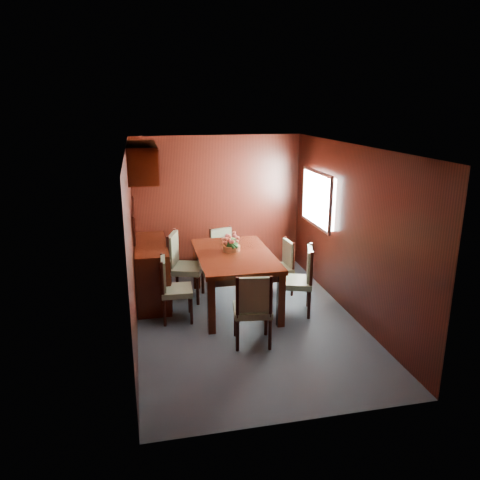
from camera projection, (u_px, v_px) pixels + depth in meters
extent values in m
plane|color=#37434C|center=(246.00, 319.00, 6.59)|extent=(4.50, 4.50, 0.00)
cube|color=black|center=(132.00, 244.00, 5.94)|extent=(0.02, 4.50, 2.40)
cube|color=black|center=(350.00, 231.00, 6.56)|extent=(0.02, 4.50, 2.40)
cube|color=black|center=(218.00, 203.00, 8.36)|extent=(3.00, 0.02, 2.40)
cube|color=black|center=(304.00, 306.00, 4.14)|extent=(3.00, 0.02, 2.40)
cube|color=black|center=(247.00, 146.00, 5.91)|extent=(3.00, 4.50, 0.02)
cube|color=white|center=(320.00, 199.00, 7.52)|extent=(0.14, 1.10, 0.80)
cube|color=#B2B2B7|center=(316.00, 199.00, 7.50)|extent=(0.04, 1.20, 0.90)
cube|color=black|center=(134.00, 220.00, 6.86)|extent=(0.03, 1.36, 0.41)
cube|color=silver|center=(135.00, 220.00, 6.87)|extent=(0.01, 1.30, 0.35)
cube|color=black|center=(142.00, 161.00, 6.66)|extent=(0.40, 1.40, 0.50)
cube|color=black|center=(152.00, 272.00, 7.14)|extent=(0.48, 1.40, 0.90)
cube|color=black|center=(211.00, 307.00, 6.10)|extent=(0.10, 0.10, 0.75)
cube|color=black|center=(281.00, 300.00, 6.29)|extent=(0.10, 0.10, 0.75)
cube|color=black|center=(196.00, 266.00, 7.60)|extent=(0.10, 0.10, 0.75)
cube|color=black|center=(253.00, 262.00, 7.79)|extent=(0.10, 0.10, 0.75)
cube|color=black|center=(235.00, 261.00, 6.85)|extent=(0.97, 1.62, 0.11)
cube|color=black|center=(235.00, 256.00, 6.83)|extent=(1.10, 1.75, 0.07)
cylinder|color=black|center=(164.00, 302.00, 6.70)|extent=(0.04, 0.04, 0.37)
cylinder|color=black|center=(165.00, 313.00, 6.34)|extent=(0.04, 0.04, 0.37)
cylinder|color=black|center=(190.00, 300.00, 6.76)|extent=(0.04, 0.04, 0.37)
cylinder|color=black|center=(191.00, 312.00, 6.40)|extent=(0.04, 0.04, 0.37)
cube|color=slate|center=(177.00, 291.00, 6.48)|extent=(0.44, 0.46, 0.08)
cylinder|color=black|center=(162.00, 270.00, 6.56)|extent=(0.04, 0.04, 0.50)
cylinder|color=black|center=(162.00, 280.00, 6.20)|extent=(0.04, 0.04, 0.50)
cube|color=slate|center=(163.00, 273.00, 6.38)|extent=(0.08, 0.40, 0.42)
cylinder|color=black|center=(177.00, 280.00, 7.47)|extent=(0.05, 0.05, 0.43)
cylinder|color=black|center=(171.00, 290.00, 7.05)|extent=(0.05, 0.05, 0.43)
cylinder|color=black|center=(203.00, 281.00, 7.43)|extent=(0.05, 0.05, 0.43)
cylinder|color=black|center=(198.00, 291.00, 7.01)|extent=(0.05, 0.05, 0.43)
cube|color=slate|center=(187.00, 268.00, 7.16)|extent=(0.61, 0.63, 0.09)
cylinder|color=black|center=(175.00, 246.00, 7.31)|extent=(0.05, 0.05, 0.57)
cylinder|color=black|center=(168.00, 255.00, 6.89)|extent=(0.05, 0.05, 0.57)
cube|color=slate|center=(173.00, 249.00, 7.09)|extent=(0.20, 0.46, 0.48)
cylinder|color=black|center=(309.00, 305.00, 6.55)|extent=(0.05, 0.05, 0.40)
cylinder|color=black|center=(308.00, 294.00, 6.95)|extent=(0.05, 0.05, 0.40)
cylinder|color=black|center=(281.00, 304.00, 6.60)|extent=(0.05, 0.05, 0.40)
cylinder|color=black|center=(282.00, 293.00, 6.99)|extent=(0.05, 0.05, 0.40)
cube|color=slate|center=(296.00, 282.00, 6.70)|extent=(0.58, 0.59, 0.08)
cylinder|color=black|center=(311.00, 270.00, 6.40)|extent=(0.05, 0.05, 0.53)
cylinder|color=black|center=(310.00, 261.00, 6.79)|extent=(0.05, 0.05, 0.53)
cube|color=slate|center=(309.00, 264.00, 6.60)|extent=(0.20, 0.43, 0.45)
cylinder|color=black|center=(292.00, 285.00, 7.35)|extent=(0.04, 0.04, 0.35)
cylinder|color=black|center=(284.00, 277.00, 7.68)|extent=(0.04, 0.04, 0.35)
cylinder|color=black|center=(272.00, 288.00, 7.26)|extent=(0.04, 0.04, 0.35)
cylinder|color=black|center=(264.00, 279.00, 7.59)|extent=(0.04, 0.04, 0.35)
cube|color=slate|center=(278.00, 269.00, 7.40)|extent=(0.42, 0.44, 0.07)
cylinder|color=black|center=(294.00, 257.00, 7.22)|extent=(0.04, 0.04, 0.47)
cylinder|color=black|center=(285.00, 250.00, 7.55)|extent=(0.04, 0.04, 0.47)
cube|color=slate|center=(288.00, 253.00, 7.37)|extent=(0.08, 0.38, 0.40)
cylinder|color=black|center=(237.00, 336.00, 5.70)|extent=(0.04, 0.04, 0.39)
cylinder|color=black|center=(270.00, 335.00, 5.73)|extent=(0.04, 0.04, 0.39)
cylinder|color=black|center=(235.00, 322.00, 6.06)|extent=(0.04, 0.04, 0.39)
cylinder|color=black|center=(266.00, 321.00, 6.09)|extent=(0.04, 0.04, 0.39)
cube|color=slate|center=(252.00, 310.00, 5.82)|extent=(0.52, 0.50, 0.08)
cylinder|color=black|center=(237.00, 298.00, 5.54)|extent=(0.04, 0.04, 0.52)
cylinder|color=black|center=(271.00, 297.00, 5.57)|extent=(0.04, 0.04, 0.52)
cube|color=slate|center=(254.00, 295.00, 5.57)|extent=(0.43, 0.12, 0.44)
cylinder|color=black|center=(230.00, 265.00, 8.22)|extent=(0.04, 0.04, 0.36)
cylinder|color=black|center=(211.00, 269.00, 8.05)|extent=(0.04, 0.04, 0.36)
cylinder|color=black|center=(240.00, 271.00, 7.93)|extent=(0.04, 0.04, 0.36)
cylinder|color=black|center=(221.00, 275.00, 7.76)|extent=(0.04, 0.04, 0.36)
cube|color=slate|center=(225.00, 257.00, 7.92)|extent=(0.53, 0.51, 0.07)
cylinder|color=black|center=(230.00, 239.00, 8.10)|extent=(0.04, 0.04, 0.48)
cylinder|color=black|center=(211.00, 242.00, 7.92)|extent=(0.04, 0.04, 0.48)
cube|color=slate|center=(221.00, 240.00, 7.99)|extent=(0.39, 0.17, 0.41)
cylinder|color=#A85F33|center=(232.00, 248.00, 6.95)|extent=(0.26, 0.26, 0.08)
sphere|color=#184A19|center=(232.00, 244.00, 6.93)|extent=(0.20, 0.20, 0.20)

